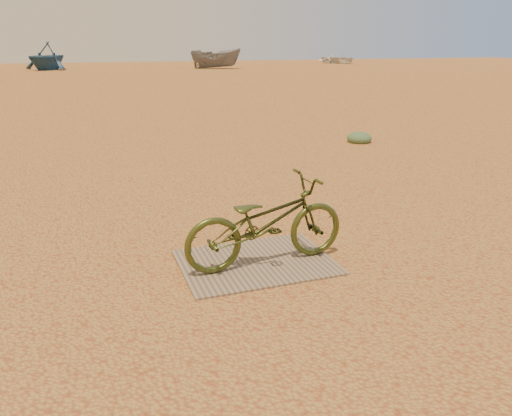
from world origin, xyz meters
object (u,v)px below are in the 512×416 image
object	(u,v)px
boat_far_right	(339,59)
plywood_board	(256,262)
boat_mid_right	(216,59)
boat_far_left	(47,56)
bicycle	(266,222)

from	to	relation	value
boat_far_right	plywood_board	bearing A→B (deg)	-131.27
plywood_board	boat_mid_right	bearing A→B (deg)	75.31
boat_far_left	boat_mid_right	xyz separation A→B (m)	(14.06, -2.54, -0.29)
boat_far_right	bicycle	bearing A→B (deg)	-131.15
boat_mid_right	boat_far_right	world-z (taller)	boat_mid_right
boat_far_left	boat_mid_right	world-z (taller)	boat_far_left
bicycle	boat_far_right	world-z (taller)	boat_far_right
boat_far_right	boat_mid_right	bearing A→B (deg)	-169.41
plywood_board	boat_mid_right	world-z (taller)	boat_mid_right
boat_far_left	boat_mid_right	size ratio (longest dim) A/B	0.98
bicycle	boat_mid_right	distance (m)	41.55
bicycle	boat_far_right	distance (m)	53.68
boat_far_left	boat_far_right	bearing A→B (deg)	44.05
plywood_board	boat_mid_right	distance (m)	41.50
plywood_board	boat_far_left	distance (m)	42.83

